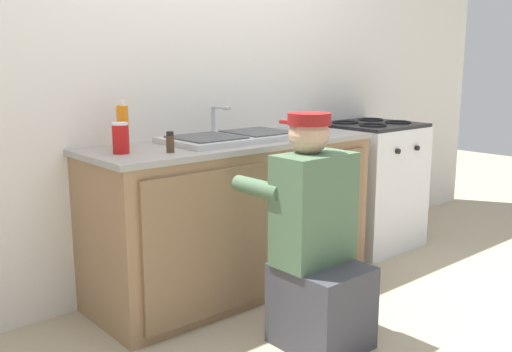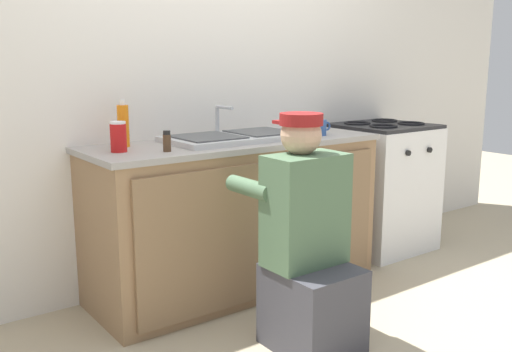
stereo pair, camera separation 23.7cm
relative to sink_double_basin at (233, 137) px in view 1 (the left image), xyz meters
name	(u,v)px [view 1 (the left image)]	position (x,y,z in m)	size (l,w,h in m)	color
ground_plane	(268,302)	(0.00, -0.30, -0.91)	(12.00, 12.00, 0.00)	tan
back_wall	(197,76)	(0.00, 0.35, 0.34)	(6.00, 0.10, 2.50)	silver
counter_cabinet	(235,218)	(0.00, -0.01, -0.48)	(1.71, 0.62, 0.86)	#997551
countertop	(233,143)	(0.00, 0.00, -0.04)	(1.75, 0.62, 0.03)	#9E9993
sink_double_basin	(233,137)	(0.00, 0.00, 0.00)	(0.80, 0.44, 0.19)	silver
stove_range	(369,184)	(1.27, 0.00, -0.46)	(0.64, 0.62, 0.92)	white
plumber_person	(316,251)	(-0.13, -0.79, -0.45)	(0.42, 0.61, 1.10)	#3F3F47
soap_bottle_orange	(123,127)	(-0.62, 0.13, 0.09)	(0.06, 0.06, 0.25)	orange
spice_bottle_pepper	(170,142)	(-0.51, -0.15, 0.03)	(0.04, 0.04, 0.10)	#513823
coffee_mug	(315,127)	(0.54, -0.13, 0.03)	(0.13, 0.08, 0.09)	#335699
soda_cup_red	(121,138)	(-0.71, -0.02, 0.06)	(0.08, 0.08, 0.15)	red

